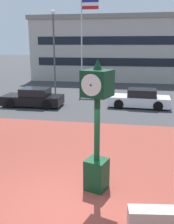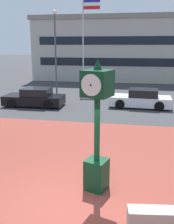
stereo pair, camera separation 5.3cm
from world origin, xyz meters
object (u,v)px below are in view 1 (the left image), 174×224
(street_clock, at_px, (97,126))
(car_street_near, at_px, (139,99))
(flagpole_primary, at_px, (83,36))
(civic_building, at_px, (125,48))
(car_street_mid, at_px, (33,98))
(street_lamp_post, at_px, (54,45))

(street_clock, height_order, car_street_near, street_clock)
(flagpole_primary, distance_m, civic_building, 12.83)
(car_street_near, distance_m, car_street_mid, 7.45)
(street_lamp_post, bearing_deg, street_clock, -68.74)
(street_clock, distance_m, civic_building, 29.87)
(car_street_near, xyz_separation_m, civic_building, (-1.71, 18.75, 3.19))
(flagpole_primary, bearing_deg, street_clock, -77.98)
(street_clock, bearing_deg, civic_building, 108.78)
(car_street_near, bearing_deg, flagpole_primary, 41.92)
(car_street_near, bearing_deg, street_lamp_post, 66.85)
(street_clock, bearing_deg, street_lamp_post, 129.55)
(car_street_near, xyz_separation_m, flagpole_primary, (-5.19, 6.45, 4.40))
(civic_building, relative_size, street_lamp_post, 3.20)
(street_clock, relative_size, flagpole_primary, 0.46)
(car_street_mid, relative_size, street_lamp_post, 0.60)
(car_street_near, bearing_deg, civic_building, 8.33)
(flagpole_primary, xyz_separation_m, civic_building, (3.48, 12.30, -1.21))
(street_clock, relative_size, civic_building, 0.17)
(car_street_near, distance_m, civic_building, 19.09)
(car_street_mid, bearing_deg, street_lamp_post, -4.21)
(flagpole_primary, bearing_deg, car_street_mid, -106.45)
(car_street_near, bearing_deg, street_clock, 175.59)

